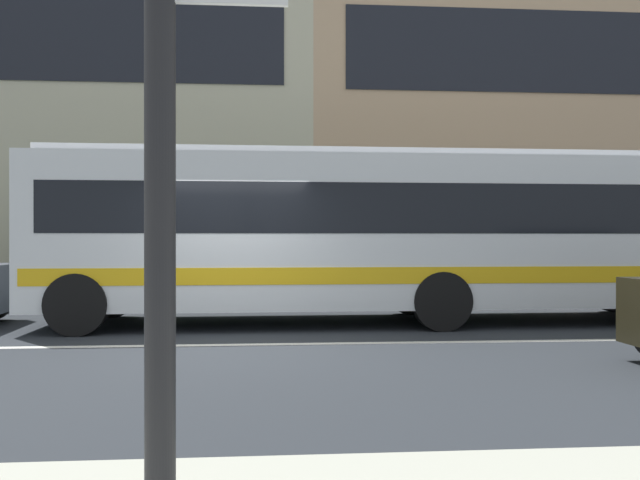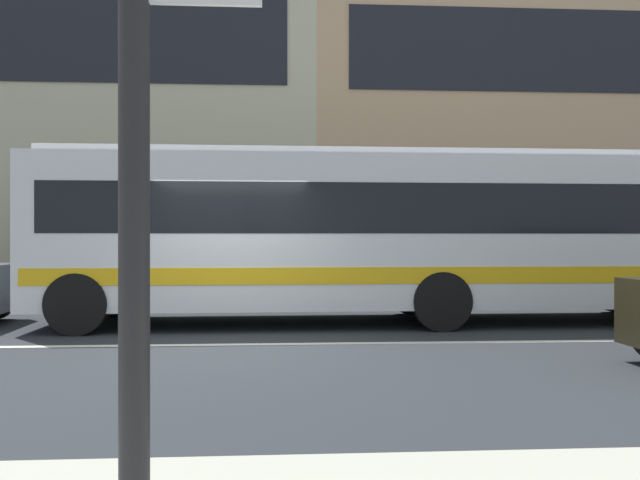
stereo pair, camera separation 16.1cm
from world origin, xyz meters
name	(u,v)px [view 2 (the right image)]	position (x,y,z in m)	size (l,w,h in m)	color
ground_plane	(225,345)	(0.00, 0.00, 0.00)	(160.00, 160.00, 0.00)	#272B30
lane_centre_line	(225,345)	(0.00, 0.00, 0.00)	(60.00, 0.16, 0.01)	silver
hedge_row_far	(145,285)	(-2.43, 5.89, 0.45)	(18.78, 1.10, 0.91)	#24451D
apartment_block_left	(10,107)	(-8.74, 13.30, 6.20)	(21.14, 9.27, 12.41)	#BDB99B
apartment_block_right	(622,117)	(13.52, 13.30, 6.12)	(23.38, 9.27, 12.24)	tan
transit_bus	(383,230)	(2.71, 2.29, 1.71)	(12.43, 2.74, 3.10)	silver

